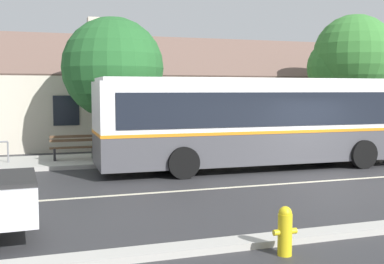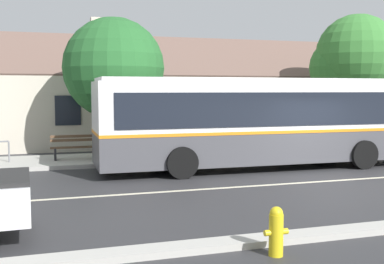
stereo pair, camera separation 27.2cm
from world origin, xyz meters
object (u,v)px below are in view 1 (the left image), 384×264
at_px(bench_down_street, 176,145).
at_px(street_tree_primary, 349,59).
at_px(transit_bus, 258,120).
at_px(street_tree_secondary, 116,70).
at_px(bench_by_building, 74,148).
at_px(fire_hydrant, 285,230).
at_px(bus_stop_sign, 374,115).

height_order(bench_down_street, street_tree_primary, street_tree_primary).
distance_m(transit_bus, street_tree_secondary, 6.03).
xyz_separation_m(bench_by_building, bench_down_street, (3.90, -0.10, 0.00)).
distance_m(street_tree_secondary, fire_hydrant, 12.49).
relative_size(bench_by_building, bench_down_street, 0.98).
bearing_deg(bench_by_building, transit_bus, -26.14).
distance_m(bench_down_street, bus_stop_sign, 8.86).
bearing_deg(transit_bus, bus_stop_sign, 17.59).
bearing_deg(street_tree_secondary, bench_by_building, -154.93).
xyz_separation_m(bench_down_street, fire_hydrant, (-1.41, -11.17, -0.15)).
distance_m(bench_by_building, bench_down_street, 3.90).
distance_m(street_tree_primary, fire_hydrant, 16.56).
height_order(transit_bus, street_tree_primary, street_tree_primary).
height_order(street_tree_primary, bus_stop_sign, street_tree_primary).
bearing_deg(bench_down_street, street_tree_secondary, 157.17).
bearing_deg(bus_stop_sign, bench_down_street, 174.91).
bearing_deg(bus_stop_sign, fire_hydrant, -134.38).
bearing_deg(transit_bus, bench_down_street, 126.94).
bearing_deg(fire_hydrant, bench_by_building, 102.44).
xyz_separation_m(street_tree_primary, street_tree_secondary, (-11.05, -0.33, -0.68)).
bearing_deg(transit_bus, bench_by_building, 153.86).
height_order(bench_down_street, fire_hydrant, bench_down_street).
bearing_deg(fire_hydrant, bus_stop_sign, 45.62).
relative_size(transit_bus, street_tree_primary, 1.81).
distance_m(transit_bus, bench_down_street, 3.76).
bearing_deg(transit_bus, street_tree_primary, 31.43).
xyz_separation_m(transit_bus, street_tree_secondary, (-4.33, 3.78, 1.81)).
relative_size(bench_down_street, fire_hydrant, 2.16).
xyz_separation_m(bench_by_building, street_tree_secondary, (1.73, 0.81, 2.92)).
xyz_separation_m(transit_bus, bus_stop_sign, (6.60, 2.09, -0.04)).
xyz_separation_m(bench_down_street, street_tree_secondary, (-2.17, 0.91, 2.92)).
relative_size(street_tree_primary, street_tree_secondary, 1.12).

